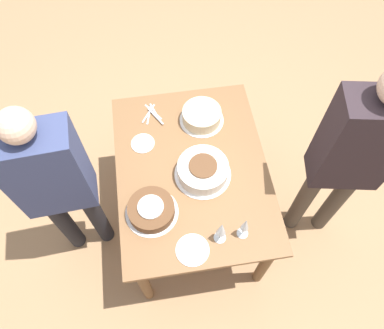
{
  "coord_description": "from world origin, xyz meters",
  "views": [
    {
      "loc": [
        1.13,
        -0.17,
        2.79
      ],
      "look_at": [
        0.0,
        0.0,
        0.81
      ],
      "focal_mm": 35.0,
      "sensor_mm": 36.0,
      "label": 1
    }
  ],
  "objects_px": {
    "cake_center_white": "(203,170)",
    "wine_glass_near": "(245,225)",
    "cake_front_chocolate": "(151,210)",
    "wine_glass_far": "(221,229)",
    "person_cutting": "(55,182)",
    "cake_back_decorated": "(202,116)",
    "person_watching": "(351,156)"
  },
  "relations": [
    {
      "from": "cake_center_white",
      "to": "wine_glass_near",
      "type": "distance_m",
      "value": 0.45
    },
    {
      "from": "cake_front_chocolate",
      "to": "wine_glass_far",
      "type": "bearing_deg",
      "value": 59.83
    },
    {
      "from": "cake_front_chocolate",
      "to": "person_cutting",
      "type": "relative_size",
      "value": 0.2
    },
    {
      "from": "wine_glass_far",
      "to": "cake_center_white",
      "type": "bearing_deg",
      "value": -176.19
    },
    {
      "from": "cake_center_white",
      "to": "wine_glass_near",
      "type": "relative_size",
      "value": 1.73
    },
    {
      "from": "person_cutting",
      "to": "cake_back_decorated",
      "type": "bearing_deg",
      "value": 21.84
    },
    {
      "from": "person_watching",
      "to": "cake_front_chocolate",
      "type": "bearing_deg",
      "value": 13.92
    },
    {
      "from": "wine_glass_far",
      "to": "person_cutting",
      "type": "bearing_deg",
      "value": -114.66
    },
    {
      "from": "cake_front_chocolate",
      "to": "person_cutting",
      "type": "distance_m",
      "value": 0.56
    },
    {
      "from": "cake_back_decorated",
      "to": "wine_glass_far",
      "type": "distance_m",
      "value": 0.83
    },
    {
      "from": "person_watching",
      "to": "cake_back_decorated",
      "type": "bearing_deg",
      "value": -25.71
    },
    {
      "from": "cake_back_decorated",
      "to": "person_cutting",
      "type": "bearing_deg",
      "value": -64.79
    },
    {
      "from": "cake_center_white",
      "to": "person_cutting",
      "type": "height_order",
      "value": "person_cutting"
    },
    {
      "from": "wine_glass_far",
      "to": "person_watching",
      "type": "bearing_deg",
      "value": 109.26
    },
    {
      "from": "wine_glass_far",
      "to": "person_cutting",
      "type": "distance_m",
      "value": 0.96
    },
    {
      "from": "cake_center_white",
      "to": "person_watching",
      "type": "height_order",
      "value": "person_watching"
    },
    {
      "from": "wine_glass_near",
      "to": "person_watching",
      "type": "height_order",
      "value": "person_watching"
    },
    {
      "from": "wine_glass_near",
      "to": "person_cutting",
      "type": "height_order",
      "value": "person_cutting"
    },
    {
      "from": "cake_front_chocolate",
      "to": "cake_back_decorated",
      "type": "xyz_separation_m",
      "value": [
        -0.62,
        0.4,
        0.01
      ]
    },
    {
      "from": "person_cutting",
      "to": "cake_front_chocolate",
      "type": "bearing_deg",
      "value": -23.76
    },
    {
      "from": "wine_glass_near",
      "to": "person_watching",
      "type": "bearing_deg",
      "value": 112.38
    },
    {
      "from": "cake_center_white",
      "to": "cake_front_chocolate",
      "type": "bearing_deg",
      "value": -58.47
    },
    {
      "from": "cake_center_white",
      "to": "person_watching",
      "type": "distance_m",
      "value": 0.85
    },
    {
      "from": "wine_glass_near",
      "to": "person_watching",
      "type": "distance_m",
      "value": 0.71
    },
    {
      "from": "cake_back_decorated",
      "to": "wine_glass_far",
      "type": "height_order",
      "value": "wine_glass_far"
    },
    {
      "from": "cake_center_white",
      "to": "person_cutting",
      "type": "xyz_separation_m",
      "value": [
        0.02,
        -0.85,
        0.12
      ]
    },
    {
      "from": "cake_front_chocolate",
      "to": "wine_glass_near",
      "type": "bearing_deg",
      "value": 67.38
    },
    {
      "from": "person_cutting",
      "to": "person_watching",
      "type": "xyz_separation_m",
      "value": [
        0.13,
        1.66,
        0.08
      ]
    },
    {
      "from": "cake_front_chocolate",
      "to": "wine_glass_near",
      "type": "height_order",
      "value": "wine_glass_near"
    },
    {
      "from": "wine_glass_far",
      "to": "wine_glass_near",
      "type": "bearing_deg",
      "value": 92.28
    },
    {
      "from": "cake_front_chocolate",
      "to": "person_watching",
      "type": "xyz_separation_m",
      "value": [
        -0.06,
        1.15,
        0.21
      ]
    },
    {
      "from": "person_cutting",
      "to": "cake_center_white",
      "type": "bearing_deg",
      "value": -2.26
    }
  ]
}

